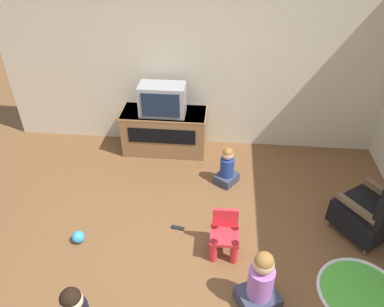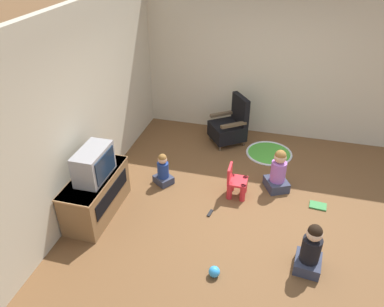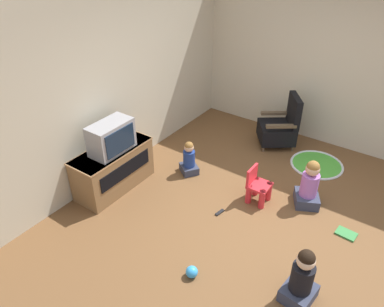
{
  "view_description": "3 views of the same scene",
  "coord_description": "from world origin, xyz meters",
  "px_view_note": "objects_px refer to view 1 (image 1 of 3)",
  "views": [
    {
      "loc": [
        0.15,
        -2.4,
        3.21
      ],
      "look_at": [
        -0.17,
        0.99,
        0.78
      ],
      "focal_mm": 35.0,
      "sensor_mm": 36.0,
      "label": 1
    },
    {
      "loc": [
        -4.33,
        -0.23,
        3.63
      ],
      "look_at": [
        -0.01,
        0.93,
        0.8
      ],
      "focal_mm": 35.0,
      "sensor_mm": 36.0,
      "label": 2
    },
    {
      "loc": [
        -3.62,
        -1.3,
        3.41
      ],
      "look_at": [
        -0.26,
        1.06,
        0.76
      ],
      "focal_mm": 35.0,
      "sensor_mm": 36.0,
      "label": 3
    }
  ],
  "objects_px": {
    "television": "(162,100)",
    "yellow_kid_chair": "(224,237)",
    "black_armchair": "(371,213)",
    "child_watching_left": "(227,168)",
    "child_watching_right": "(260,284)",
    "toy_ball": "(78,237)",
    "remote_control": "(178,228)",
    "tv_cabinet": "(165,131)"
  },
  "relations": [
    {
      "from": "television",
      "to": "toy_ball",
      "type": "distance_m",
      "value": 2.09
    },
    {
      "from": "tv_cabinet",
      "to": "child_watching_right",
      "type": "relative_size",
      "value": 1.71
    },
    {
      "from": "television",
      "to": "black_armchair",
      "type": "bearing_deg",
      "value": -29.85
    },
    {
      "from": "tv_cabinet",
      "to": "yellow_kid_chair",
      "type": "xyz_separation_m",
      "value": [
        0.91,
        -1.85,
        -0.12
      ]
    },
    {
      "from": "child_watching_right",
      "to": "remote_control",
      "type": "relative_size",
      "value": 4.51
    },
    {
      "from": "television",
      "to": "yellow_kid_chair",
      "type": "xyz_separation_m",
      "value": [
        0.91,
        -1.8,
        -0.64
      ]
    },
    {
      "from": "black_armchair",
      "to": "child_watching_left",
      "type": "xyz_separation_m",
      "value": [
        -1.56,
        0.79,
        -0.11
      ]
    },
    {
      "from": "television",
      "to": "black_armchair",
      "type": "xyz_separation_m",
      "value": [
        2.48,
        -1.42,
        -0.51
      ]
    },
    {
      "from": "tv_cabinet",
      "to": "television",
      "type": "relative_size",
      "value": 1.92
    },
    {
      "from": "child_watching_left",
      "to": "child_watching_right",
      "type": "bearing_deg",
      "value": -134.9
    },
    {
      "from": "tv_cabinet",
      "to": "remote_control",
      "type": "relative_size",
      "value": 7.73
    },
    {
      "from": "television",
      "to": "child_watching_left",
      "type": "height_order",
      "value": "television"
    },
    {
      "from": "child_watching_right",
      "to": "remote_control",
      "type": "height_order",
      "value": "child_watching_right"
    },
    {
      "from": "tv_cabinet",
      "to": "toy_ball",
      "type": "xyz_separation_m",
      "value": [
        -0.69,
        -1.86,
        -0.26
      ]
    },
    {
      "from": "tv_cabinet",
      "to": "child_watching_right",
      "type": "distance_m",
      "value": 2.74
    },
    {
      "from": "yellow_kid_chair",
      "to": "child_watching_right",
      "type": "height_order",
      "value": "child_watching_right"
    },
    {
      "from": "tv_cabinet",
      "to": "remote_control",
      "type": "bearing_deg",
      "value": -76.39
    },
    {
      "from": "tv_cabinet",
      "to": "yellow_kid_chair",
      "type": "bearing_deg",
      "value": -63.74
    },
    {
      "from": "black_armchair",
      "to": "tv_cabinet",
      "type": "bearing_deg",
      "value": -67.12
    },
    {
      "from": "television",
      "to": "child_watching_left",
      "type": "xyz_separation_m",
      "value": [
        0.92,
        -0.63,
        -0.62
      ]
    },
    {
      "from": "black_armchair",
      "to": "remote_control",
      "type": "height_order",
      "value": "black_armchair"
    },
    {
      "from": "toy_ball",
      "to": "black_armchair",
      "type": "bearing_deg",
      "value": 7.03
    },
    {
      "from": "child_watching_right",
      "to": "toy_ball",
      "type": "bearing_deg",
      "value": 135.85
    },
    {
      "from": "television",
      "to": "black_armchair",
      "type": "relative_size",
      "value": 0.69
    },
    {
      "from": "child_watching_right",
      "to": "toy_ball",
      "type": "xyz_separation_m",
      "value": [
        -1.93,
        0.58,
        -0.23
      ]
    },
    {
      "from": "yellow_kid_chair",
      "to": "remote_control",
      "type": "relative_size",
      "value": 3.31
    },
    {
      "from": "television",
      "to": "child_watching_right",
      "type": "distance_m",
      "value": 2.76
    },
    {
      "from": "yellow_kid_chair",
      "to": "child_watching_left",
      "type": "distance_m",
      "value": 1.17
    },
    {
      "from": "yellow_kid_chair",
      "to": "television",
      "type": "bearing_deg",
      "value": 116.52
    },
    {
      "from": "yellow_kid_chair",
      "to": "toy_ball",
      "type": "xyz_separation_m",
      "value": [
        -1.6,
        -0.01,
        -0.14
      ]
    },
    {
      "from": "black_armchair",
      "to": "child_watching_left",
      "type": "relative_size",
      "value": 1.67
    },
    {
      "from": "tv_cabinet",
      "to": "black_armchair",
      "type": "xyz_separation_m",
      "value": [
        2.48,
        -1.47,
        0.01
      ]
    },
    {
      "from": "child_watching_right",
      "to": "television",
      "type": "bearing_deg",
      "value": 90.05
    },
    {
      "from": "television",
      "to": "remote_control",
      "type": "height_order",
      "value": "television"
    },
    {
      "from": "television",
      "to": "yellow_kid_chair",
      "type": "bearing_deg",
      "value": -63.18
    },
    {
      "from": "yellow_kid_chair",
      "to": "child_watching_left",
      "type": "height_order",
      "value": "child_watching_left"
    },
    {
      "from": "toy_ball",
      "to": "tv_cabinet",
      "type": "bearing_deg",
      "value": 69.69
    },
    {
      "from": "child_watching_right",
      "to": "remote_control",
      "type": "distance_m",
      "value": 1.26
    },
    {
      "from": "television",
      "to": "child_watching_right",
      "type": "xyz_separation_m",
      "value": [
        1.24,
        -2.4,
        -0.55
      ]
    },
    {
      "from": "toy_ball",
      "to": "child_watching_left",
      "type": "bearing_deg",
      "value": 36.32
    },
    {
      "from": "television",
      "to": "child_watching_left",
      "type": "relative_size",
      "value": 1.15
    },
    {
      "from": "child_watching_left",
      "to": "remote_control",
      "type": "height_order",
      "value": "child_watching_left"
    }
  ]
}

